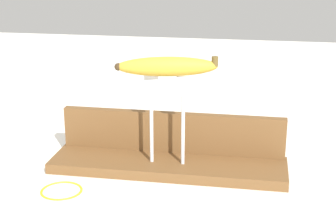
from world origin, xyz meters
The scene contains 7 objects.
ground_plane centered at (0.00, 0.00, 0.00)m, with size 3.00×3.00×0.00m, color white.
wooden_board centered at (0.00, 0.00, 0.01)m, with size 0.46×0.12×0.02m, color brown.
board_backstop centered at (0.00, 0.05, 0.06)m, with size 0.45×0.02×0.08m, color brown.
fork_stand_center centered at (0.00, -0.01, 0.12)m, with size 0.09×0.01×0.17m.
banana_raised_center centered at (0.00, -0.01, 0.21)m, with size 0.19×0.07×0.04m.
banana_chunk_near centered at (-0.01, 0.14, 0.02)m, with size 0.06×0.04×0.04m.
wire_coil centered at (-0.17, -0.13, 0.00)m, with size 0.08×0.08×0.00m, color gold.
Camera 1 is at (0.17, -0.95, 0.43)m, focal length 57.23 mm.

